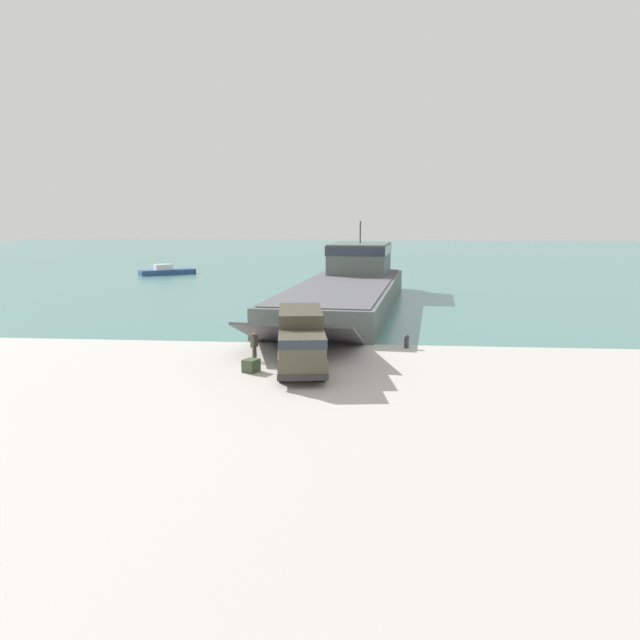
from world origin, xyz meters
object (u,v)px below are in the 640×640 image
object	(u,v)px
cargo_crate	(251,366)
soldier_on_ramp	(254,344)
mooring_bollard	(407,341)
military_truck	(301,340)
landing_craft	(349,284)
moored_boat_a	(167,271)

from	to	relation	value
cargo_crate	soldier_on_ramp	bearing A→B (deg)	96.70
mooring_bollard	soldier_on_ramp	bearing A→B (deg)	-153.01
mooring_bollard	military_truck	bearing A→B (deg)	-134.84
landing_craft	cargo_crate	bearing A→B (deg)	-93.30
landing_craft	cargo_crate	world-z (taller)	landing_craft
military_truck	soldier_on_ramp	bearing A→B (deg)	-125.99
soldier_on_ramp	cargo_crate	distance (m)	2.54
cargo_crate	moored_boat_a	bearing A→B (deg)	113.11
landing_craft	moored_boat_a	world-z (taller)	landing_craft
moored_boat_a	mooring_bollard	distance (m)	58.08
military_truck	mooring_bollard	world-z (taller)	military_truck
military_truck	mooring_bollard	size ratio (longest dim) A/B	9.50
soldier_on_ramp	moored_boat_a	distance (m)	57.76
military_truck	moored_boat_a	size ratio (longest dim) A/B	1.07
landing_craft	soldier_on_ramp	xyz separation A→B (m)	(-4.43, -24.96, -0.88)
moored_boat_a	mooring_bollard	xyz separation A→B (m)	(32.32, -48.26, -0.03)
soldier_on_ramp	mooring_bollard	xyz separation A→B (m)	(9.01, 4.59, -0.56)
military_truck	cargo_crate	size ratio (longest dim) A/B	9.96
mooring_bollard	cargo_crate	world-z (taller)	mooring_bollard
soldier_on_ramp	mooring_bollard	world-z (taller)	soldier_on_ramp
military_truck	mooring_bollard	distance (m)	8.72
landing_craft	moored_boat_a	size ratio (longest dim) A/B	5.04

